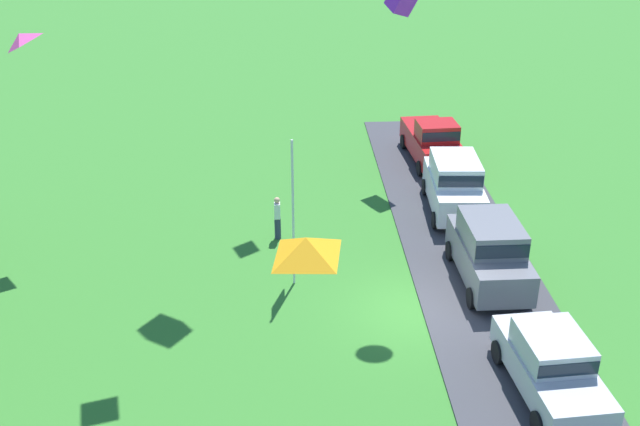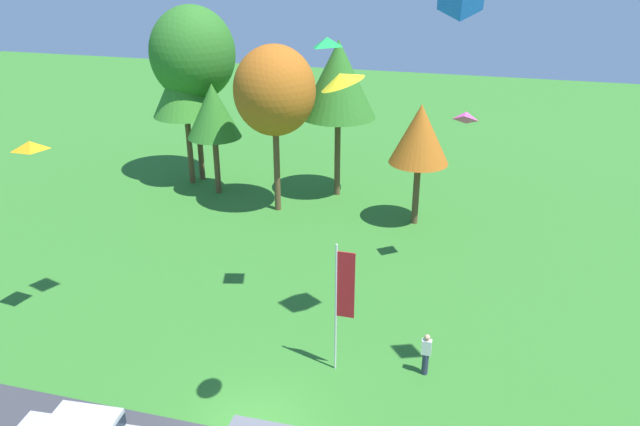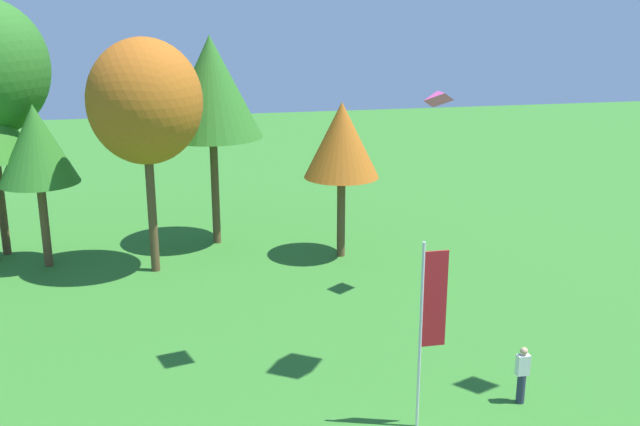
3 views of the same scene
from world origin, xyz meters
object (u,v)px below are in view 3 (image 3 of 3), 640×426
(person_beside_suv, at_px, (522,374))
(tree_center_back, at_px, (36,145))
(tree_far_left, at_px, (342,141))
(flag_banner, at_px, (430,312))
(tree_far_right, at_px, (145,102))
(tree_left_of_center, at_px, (211,88))
(kite_diamond_mid_center, at_px, (437,96))

(person_beside_suv, relative_size, tree_center_back, 0.25)
(person_beside_suv, distance_m, tree_far_left, 14.03)
(tree_far_left, distance_m, flag_banner, 13.93)
(person_beside_suv, height_order, tree_center_back, tree_center_back)
(person_beside_suv, relative_size, flag_banner, 0.33)
(flag_banner, bearing_deg, tree_far_right, 117.40)
(tree_left_of_center, xyz_separation_m, tree_far_left, (5.22, -3.01, -2.04))
(person_beside_suv, bearing_deg, tree_center_back, 134.96)
(tree_left_of_center, relative_size, tree_far_left, 1.39)
(flag_banner, bearing_deg, tree_far_left, 85.83)
(tree_far_right, relative_size, flag_banner, 1.84)
(person_beside_suv, xyz_separation_m, tree_center_back, (-14.54, 14.56, 4.35))
(tree_far_right, distance_m, kite_diamond_mid_center, 11.41)
(tree_far_right, bearing_deg, tree_left_of_center, 48.59)
(tree_left_of_center, distance_m, tree_far_left, 6.36)
(person_beside_suv, distance_m, tree_far_right, 17.58)
(tree_far_right, xyz_separation_m, kite_diamond_mid_center, (10.45, -4.54, 0.54))
(person_beside_suv, height_order, flag_banner, flag_banner)
(flag_banner, bearing_deg, kite_diamond_mid_center, 69.30)
(tree_left_of_center, xyz_separation_m, kite_diamond_mid_center, (7.63, -7.75, 0.40))
(tree_center_back, relative_size, tree_left_of_center, 0.73)
(person_beside_suv, xyz_separation_m, flag_banner, (-3.04, -0.56, 2.42))
(tree_center_back, height_order, tree_left_of_center, tree_left_of_center)
(tree_center_back, bearing_deg, tree_far_left, -6.19)
(tree_far_right, height_order, kite_diamond_mid_center, tree_far_right)
(tree_far_right, distance_m, tree_far_left, 8.26)
(flag_banner, bearing_deg, tree_center_back, 127.26)
(tree_far_right, xyz_separation_m, flag_banner, (7.04, -13.57, -3.76))
(tree_center_back, relative_size, kite_diamond_mid_center, 6.49)
(tree_far_left, bearing_deg, kite_diamond_mid_center, -63.05)
(tree_far_right, relative_size, tree_left_of_center, 1.01)
(tree_far_left, relative_size, flag_banner, 1.31)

